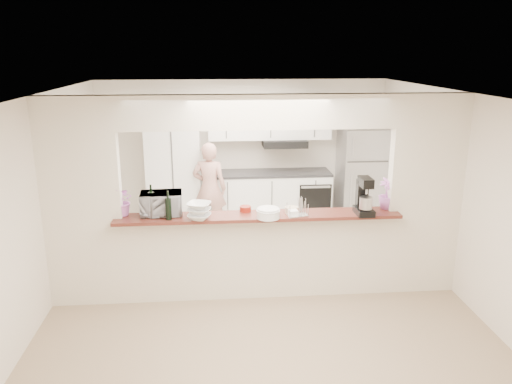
{
  "coord_description": "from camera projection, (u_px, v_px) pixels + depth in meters",
  "views": [
    {
      "loc": [
        -0.51,
        -5.67,
        2.97
      ],
      "look_at": [
        -0.0,
        0.3,
        1.27
      ],
      "focal_mm": 35.0,
      "sensor_mm": 36.0,
      "label": 1
    }
  ],
  "objects": [
    {
      "name": "refrigerator",
      "position": [
        361.0,
        176.0,
        8.76
      ],
      "size": [
        0.75,
        0.7,
        1.7
      ],
      "primitive_type": "cube",
      "color": "#B1B1B6",
      "rests_on": "floor"
    },
    {
      "name": "wine_bottle_a",
      "position": [
        168.0,
        208.0,
        5.72
      ],
      "size": [
        0.07,
        0.07,
        0.34
      ],
      "color": "black",
      "rests_on": "bar_counter"
    },
    {
      "name": "tan_bowl",
      "position": [
        292.0,
        210.0,
        5.98
      ],
      "size": [
        0.16,
        0.16,
        0.08
      ],
      "primitive_type": "cylinder",
      "color": "#C4AE8A",
      "rests_on": "bar_counter"
    },
    {
      "name": "kitchen_cabinets",
      "position": [
        233.0,
        170.0,
        8.62
      ],
      "size": [
        3.15,
        0.62,
        2.25
      ],
      "color": "white",
      "rests_on": "floor"
    },
    {
      "name": "toaster_oven",
      "position": [
        161.0,
        204.0,
        5.91
      ],
      "size": [
        0.51,
        0.36,
        0.27
      ],
      "primitive_type": "imported",
      "rotation": [
        0.0,
        0.0,
        0.06
      ],
      "color": "#AFAFB4",
      "rests_on": "bar_counter"
    },
    {
      "name": "plate_stack_a",
      "position": [
        268.0,
        213.0,
        5.8
      ],
      "size": [
        0.26,
        0.26,
        0.12
      ],
      "color": "white",
      "rests_on": "bar_counter"
    },
    {
      "name": "partition",
      "position": [
        258.0,
        181.0,
        5.88
      ],
      "size": [
        5.0,
        0.15,
        2.5
      ],
      "color": "silver",
      "rests_on": "floor"
    },
    {
      "name": "floor",
      "position": [
        258.0,
        295.0,
        6.29
      ],
      "size": [
        6.0,
        6.0,
        0.0
      ],
      "primitive_type": "plane",
      "color": "#9F856B",
      "rests_on": "ground"
    },
    {
      "name": "serving_bowls",
      "position": [
        199.0,
        211.0,
        5.74
      ],
      "size": [
        0.33,
        0.33,
        0.2
      ],
      "primitive_type": "imported",
      "rotation": [
        0.0,
        0.0,
        -0.29
      ],
      "color": "white",
      "rests_on": "bar_counter"
    },
    {
      "name": "utensil_caddy",
      "position": [
        297.0,
        208.0,
        5.86
      ],
      "size": [
        0.26,
        0.18,
        0.23
      ],
      "color": "silver",
      "rests_on": "bar_counter"
    },
    {
      "name": "plate_stack_b",
      "position": [
        268.0,
        214.0,
        5.8
      ],
      "size": [
        0.28,
        0.28,
        0.1
      ],
      "color": "white",
      "rests_on": "bar_counter"
    },
    {
      "name": "tile_overlay",
      "position": [
        249.0,
        248.0,
        7.77
      ],
      "size": [
        5.0,
        2.9,
        0.01
      ],
      "primitive_type": "cube",
      "color": "beige",
      "rests_on": "floor"
    },
    {
      "name": "person",
      "position": [
        210.0,
        189.0,
        8.23
      ],
      "size": [
        0.62,
        0.46,
        1.54
      ],
      "primitive_type": "imported",
      "rotation": [
        0.0,
        0.0,
        2.96
      ],
      "color": "tan",
      "rests_on": "floor"
    },
    {
      "name": "flower_left",
      "position": [
        122.0,
        201.0,
        5.86
      ],
      "size": [
        0.4,
        0.37,
        0.36
      ],
      "primitive_type": "imported",
      "rotation": [
        0.0,
        0.0,
        -0.37
      ],
      "color": "#CA6BBD",
      "rests_on": "bar_counter"
    },
    {
      "name": "stand_mixer",
      "position": [
        364.0,
        198.0,
        5.91
      ],
      "size": [
        0.19,
        0.31,
        0.45
      ],
      "color": "black",
      "rests_on": "bar_counter"
    },
    {
      "name": "flower_right",
      "position": [
        388.0,
        193.0,
        6.12
      ],
      "size": [
        0.29,
        0.29,
        0.39
      ],
      "primitive_type": "imported",
      "rotation": [
        0.0,
        0.0,
        -0.42
      ],
      "color": "#AE65BC",
      "rests_on": "bar_counter"
    },
    {
      "name": "wine_bottle_b",
      "position": [
        151.0,
        203.0,
        5.91
      ],
      "size": [
        0.07,
        0.07,
        0.36
      ],
      "color": "black",
      "rests_on": "bar_counter"
    },
    {
      "name": "bar_counter",
      "position": [
        258.0,
        253.0,
        6.13
      ],
      "size": [
        3.4,
        0.38,
        1.09
      ],
      "color": "silver",
      "rests_on": "floor"
    },
    {
      "name": "red_bowl",
      "position": [
        245.0,
        209.0,
        6.05
      ],
      "size": [
        0.14,
        0.14,
        0.06
      ],
      "primitive_type": "cylinder",
      "color": "maroon",
      "rests_on": "bar_counter"
    }
  ]
}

